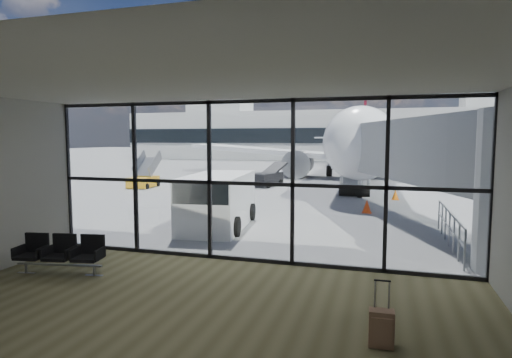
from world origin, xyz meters
The scene contains 20 objects.
ground centered at (0.00, 40.00, 0.00)m, with size 220.00×220.00×0.00m, color slate.
lounge_shell centered at (0.00, -4.80, 2.65)m, with size 12.02×8.01×4.51m.
glass_curtain_wall centered at (0.00, 0.00, 2.25)m, with size 12.10×0.12×4.50m.
jet_bridge centered at (4.90, 7.07, 2.76)m, with size 8.00×16.50×4.33m.
apron_railing centered at (5.60, 3.50, 0.72)m, with size 0.06×5.46×1.11m.
far_terminal centered at (-0.59, 61.97, 4.21)m, with size 80.00×12.20×11.00m.
tree_0 centered at (-45.00, 72.00, 4.63)m, with size 4.95×4.95×7.12m.
tree_1 centered at (-39.00, 72.00, 5.25)m, with size 5.61×5.61×8.07m.
tree_2 centered at (-33.00, 72.00, 5.88)m, with size 6.27×6.27×9.03m.
tree_3 centered at (-27.00, 72.00, 4.63)m, with size 4.95×4.95×7.12m.
tree_4 centered at (-21.00, 72.00, 5.25)m, with size 5.61×5.61×8.07m.
tree_5 centered at (-15.00, 72.00, 5.88)m, with size 6.27×6.27×9.03m.
seating_row centered at (-4.30, -2.36, 0.55)m, with size 2.23×0.99×0.99m.
suitcase centered at (3.55, -4.13, 0.33)m, with size 0.41×0.31×1.10m.
airliner centered at (1.71, 29.63, 3.14)m, with size 34.52×39.96×10.29m.
service_van centered at (-2.60, 4.07, 1.06)m, with size 2.77×4.96×2.06m.
belt_loader centered at (-4.57, 18.82, 0.57)m, with size 2.15×3.86×1.69m.
mobile_stairs centered at (-12.84, 15.60, 0.50)m, with size 1.79×3.07×2.08m.
traffic_cone_b centered at (2.83, 9.18, 0.29)m, with size 0.43×0.43×0.62m.
traffic_cone_c centered at (4.22, 14.10, 0.28)m, with size 0.41×0.41×0.58m.
Camera 1 is at (3.50, -11.18, 3.42)m, focal length 30.00 mm.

